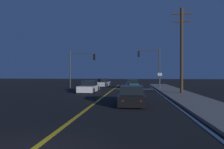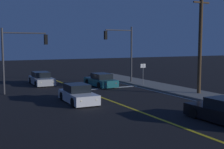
{
  "view_description": "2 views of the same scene",
  "coord_description": "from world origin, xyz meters",
  "px_view_note": "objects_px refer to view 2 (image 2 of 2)",
  "views": [
    {
      "loc": [
        2.87,
        -4.39,
        2.17
      ],
      "look_at": [
        0.1,
        20.72,
        2.08
      ],
      "focal_mm": 31.78,
      "sensor_mm": 36.0,
      "label": 1
    },
    {
      "loc": [
        -10.01,
        -1.51,
        4.26
      ],
      "look_at": [
        -1.74,
        14.49,
        2.41
      ],
      "focal_mm": 47.32,
      "sensor_mm": 36.0,
      "label": 2
    }
  ],
  "objects_px": {
    "car_side_waiting_white": "(78,95)",
    "traffic_signal_near_right": "(122,46)",
    "car_parked_curb_black": "(224,112)",
    "car_far_approaching_teal": "(101,81)",
    "street_sign_corner": "(143,71)",
    "car_mid_block_silver": "(41,79)",
    "traffic_signal_far_left": "(20,50)",
    "utility_pole_right": "(200,38)"
  },
  "relations": [
    {
      "from": "traffic_signal_near_right",
      "to": "car_parked_curb_black",
      "type": "bearing_deg",
      "value": 80.0
    },
    {
      "from": "car_mid_block_silver",
      "to": "traffic_signal_far_left",
      "type": "xyz_separation_m",
      "value": [
        -2.96,
        -4.69,
        3.18
      ]
    },
    {
      "from": "traffic_signal_far_left",
      "to": "street_sign_corner",
      "type": "bearing_deg",
      "value": -6.76
    },
    {
      "from": "car_parked_curb_black",
      "to": "utility_pole_right",
      "type": "distance_m",
      "value": 9.85
    },
    {
      "from": "car_side_waiting_white",
      "to": "street_sign_corner",
      "type": "distance_m",
      "value": 10.14
    },
    {
      "from": "car_mid_block_silver",
      "to": "car_side_waiting_white",
      "type": "relative_size",
      "value": 1.08
    },
    {
      "from": "car_side_waiting_white",
      "to": "traffic_signal_near_right",
      "type": "height_order",
      "value": "traffic_signal_near_right"
    },
    {
      "from": "car_parked_curb_black",
      "to": "traffic_signal_far_left",
      "type": "bearing_deg",
      "value": 117.15
    },
    {
      "from": "car_side_waiting_white",
      "to": "car_parked_curb_black",
      "type": "height_order",
      "value": "same"
    },
    {
      "from": "car_far_approaching_teal",
      "to": "traffic_signal_near_right",
      "type": "bearing_deg",
      "value": 13.73
    },
    {
      "from": "car_mid_block_silver",
      "to": "traffic_signal_far_left",
      "type": "distance_m",
      "value": 6.39
    },
    {
      "from": "car_mid_block_silver",
      "to": "utility_pole_right",
      "type": "xyz_separation_m",
      "value": [
        10.25,
        -12.52,
        4.17
      ]
    },
    {
      "from": "car_mid_block_silver",
      "to": "utility_pole_right",
      "type": "height_order",
      "value": "utility_pole_right"
    },
    {
      "from": "car_mid_block_silver",
      "to": "traffic_signal_near_right",
      "type": "distance_m",
      "value": 9.33
    },
    {
      "from": "car_far_approaching_teal",
      "to": "traffic_signal_far_left",
      "type": "relative_size",
      "value": 0.81
    },
    {
      "from": "traffic_signal_near_right",
      "to": "utility_pole_right",
      "type": "bearing_deg",
      "value": 103.59
    },
    {
      "from": "car_side_waiting_white",
      "to": "street_sign_corner",
      "type": "height_order",
      "value": "street_sign_corner"
    },
    {
      "from": "car_parked_curb_black",
      "to": "traffic_signal_far_left",
      "type": "height_order",
      "value": "traffic_signal_far_left"
    },
    {
      "from": "car_far_approaching_teal",
      "to": "street_sign_corner",
      "type": "bearing_deg",
      "value": -29.13
    },
    {
      "from": "car_far_approaching_teal",
      "to": "street_sign_corner",
      "type": "distance_m",
      "value": 4.41
    },
    {
      "from": "car_far_approaching_teal",
      "to": "car_side_waiting_white",
      "type": "relative_size",
      "value": 1.06
    },
    {
      "from": "car_mid_block_silver",
      "to": "car_far_approaching_teal",
      "type": "height_order",
      "value": "same"
    },
    {
      "from": "traffic_signal_near_right",
      "to": "street_sign_corner",
      "type": "distance_m",
      "value": 3.83
    },
    {
      "from": "car_side_waiting_white",
      "to": "traffic_signal_near_right",
      "type": "bearing_deg",
      "value": -135.28
    },
    {
      "from": "car_far_approaching_teal",
      "to": "car_side_waiting_white",
      "type": "height_order",
      "value": "same"
    },
    {
      "from": "car_far_approaching_teal",
      "to": "car_side_waiting_white",
      "type": "distance_m",
      "value": 8.48
    },
    {
      "from": "car_side_waiting_white",
      "to": "car_parked_curb_black",
      "type": "xyz_separation_m",
      "value": [
        5.12,
        -8.91,
        0.0
      ]
    },
    {
      "from": "car_far_approaching_teal",
      "to": "traffic_signal_near_right",
      "type": "height_order",
      "value": "traffic_signal_near_right"
    },
    {
      "from": "traffic_signal_near_right",
      "to": "street_sign_corner",
      "type": "relative_size",
      "value": 2.63
    },
    {
      "from": "car_mid_block_silver",
      "to": "car_parked_curb_black",
      "type": "bearing_deg",
      "value": 105.62
    },
    {
      "from": "traffic_signal_far_left",
      "to": "car_parked_curb_black",
      "type": "bearing_deg",
      "value": -61.96
    },
    {
      "from": "car_mid_block_silver",
      "to": "utility_pole_right",
      "type": "relative_size",
      "value": 0.51
    },
    {
      "from": "car_mid_block_silver",
      "to": "car_far_approaching_teal",
      "type": "bearing_deg",
      "value": 142.05
    },
    {
      "from": "car_side_waiting_white",
      "to": "car_parked_curb_black",
      "type": "relative_size",
      "value": 0.98
    },
    {
      "from": "car_side_waiting_white",
      "to": "traffic_signal_far_left",
      "type": "relative_size",
      "value": 0.77
    },
    {
      "from": "car_far_approaching_teal",
      "to": "car_parked_curb_black",
      "type": "height_order",
      "value": "same"
    },
    {
      "from": "car_far_approaching_teal",
      "to": "utility_pole_right",
      "type": "bearing_deg",
      "value": -59.87
    },
    {
      "from": "car_far_approaching_teal",
      "to": "street_sign_corner",
      "type": "height_order",
      "value": "street_sign_corner"
    },
    {
      "from": "car_side_waiting_white",
      "to": "utility_pole_right",
      "type": "distance_m",
      "value": 11.2
    },
    {
      "from": "traffic_signal_near_right",
      "to": "traffic_signal_far_left",
      "type": "height_order",
      "value": "traffic_signal_near_right"
    },
    {
      "from": "traffic_signal_far_left",
      "to": "car_far_approaching_teal",
      "type": "bearing_deg",
      "value": 4.18
    },
    {
      "from": "car_far_approaching_teal",
      "to": "car_side_waiting_white",
      "type": "xyz_separation_m",
      "value": [
        -5.06,
        -6.8,
        -0.0
      ]
    }
  ]
}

